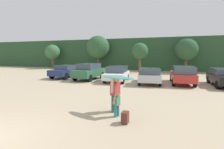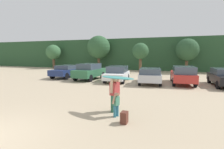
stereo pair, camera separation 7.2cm
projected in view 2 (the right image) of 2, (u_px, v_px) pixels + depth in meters
The scene contains 14 objects.
hillside_ridge at pixel (146, 54), 33.98m from camera, with size 108.00×12.00×5.24m, color #284C2D.
tree_left at pixel (53, 52), 32.10m from camera, with size 2.69×2.69×4.35m.
tree_center_left at pixel (99, 47), 29.21m from camera, with size 3.81×3.81×5.68m.
tree_center_right at pixel (140, 51), 24.81m from camera, with size 2.29×2.29×4.21m.
tree_center at pixel (187, 50), 24.36m from camera, with size 3.11×3.11×4.79m.
parked_car_navy at pixel (67, 71), 19.68m from camera, with size 2.05×4.19×1.39m.
parked_car_forest_green at pixel (89, 71), 18.13m from camera, with size 1.98×4.16×1.66m.
parked_car_white at pixel (117, 73), 16.94m from camera, with size 2.29×4.27×1.47m.
parked_car_silver at pixel (150, 75), 15.60m from camera, with size 2.37×4.36×1.41m.
parked_car_red at pixel (183, 75), 15.28m from camera, with size 2.17×4.64×1.61m.
person_adult at pixel (115, 92), 7.97m from camera, with size 0.41×0.68×1.60m.
person_child at pixel (116, 103), 7.33m from camera, with size 0.26×0.45×1.03m.
surfboard_teal at pixel (117, 78), 7.76m from camera, with size 1.81×0.99×0.11m.
backpack_dropped at pixel (124, 118), 6.66m from camera, with size 0.24×0.34×0.45m.
Camera 2 is at (5.60, -3.34, 2.63)m, focal length 28.08 mm.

